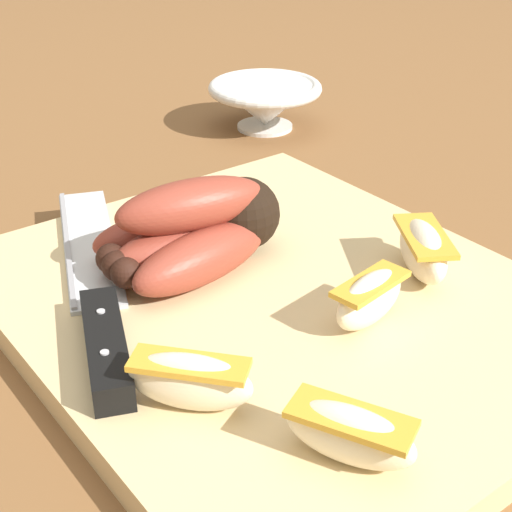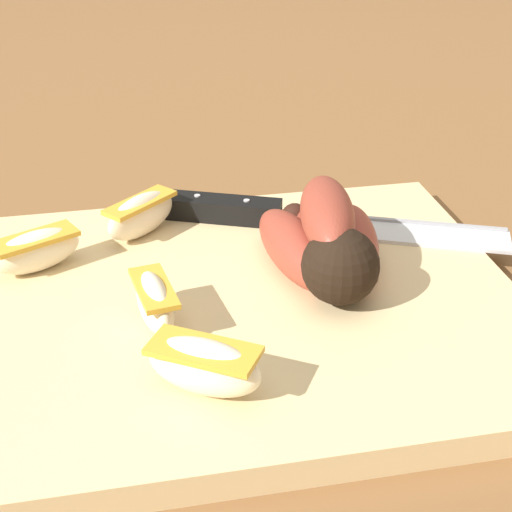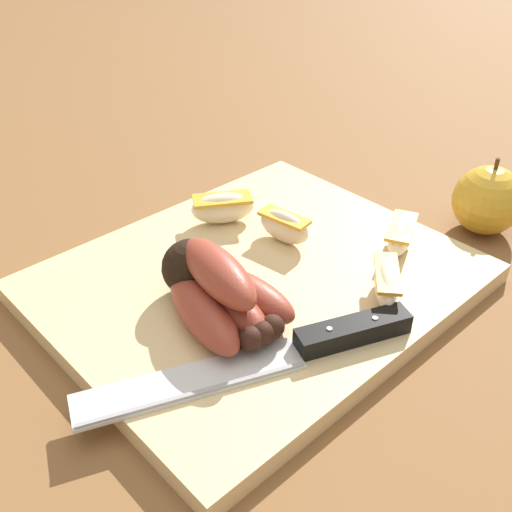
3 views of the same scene
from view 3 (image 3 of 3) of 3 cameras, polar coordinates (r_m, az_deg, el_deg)
name	(u,v)px [view 3 (image 3 of 3)]	position (r m, az deg, el deg)	size (l,w,h in m)	color
ground_plane	(262,282)	(0.60, 0.54, -2.51)	(6.00, 6.00, 0.00)	brown
cutting_board	(257,282)	(0.58, 0.10, -2.45)	(0.38, 0.32, 0.02)	#DBBC84
banana_bunch	(217,291)	(0.52, -3.70, -3.33)	(0.10, 0.14, 0.07)	black
chefs_knife	(300,348)	(0.49, 4.17, -8.67)	(0.27, 0.13, 0.02)	silver
apple_wedge_near	(386,282)	(0.55, 12.23, -2.43)	(0.06, 0.06, 0.03)	#F4E5C1
apple_wedge_middle	(284,226)	(0.62, 2.68, 2.86)	(0.03, 0.06, 0.03)	#F4E5C1
apple_wedge_far	(223,207)	(0.65, -3.18, 4.64)	(0.07, 0.06, 0.03)	#F4E5C1
apple_wedge_extra	(401,234)	(0.62, 13.55, 2.01)	(0.07, 0.05, 0.03)	#F4E5C1
whole_apple	(488,200)	(0.71, 21.11, 4.96)	(0.08, 0.08, 0.09)	gold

